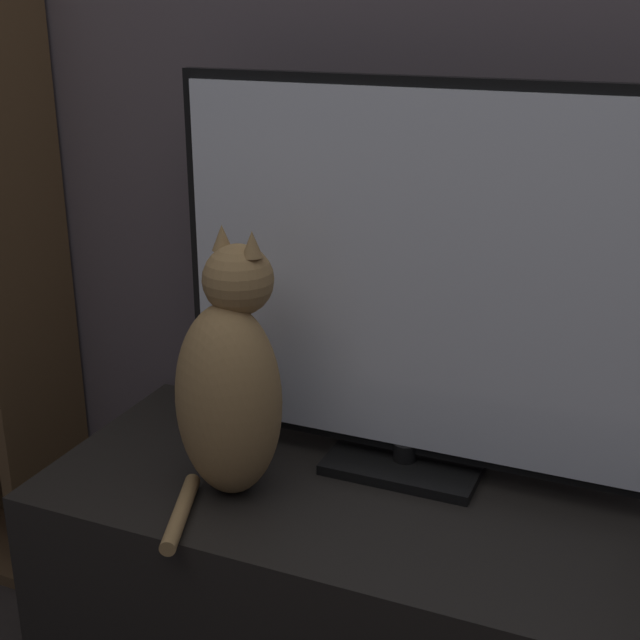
% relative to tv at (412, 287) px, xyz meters
% --- Properties ---
extents(wall_back, '(4.80, 0.05, 2.60)m').
position_rel_tv_xyz_m(wall_back, '(-0.01, 0.20, 0.44)').
color(wall_back, '#564C51').
rests_on(wall_back, ground_plane).
extents(tv_stand, '(1.26, 0.54, 0.49)m').
position_rel_tv_xyz_m(tv_stand, '(-0.01, -0.12, -0.61)').
color(tv_stand, black).
rests_on(tv_stand, ground_plane).
extents(tv, '(0.90, 0.18, 0.73)m').
position_rel_tv_xyz_m(tv, '(0.00, 0.00, 0.00)').
color(tv, black).
rests_on(tv, tv_stand).
extents(cat, '(0.24, 0.34, 0.49)m').
position_rel_tv_xyz_m(cat, '(-0.27, -0.19, -0.16)').
color(cat, '#997547').
rests_on(cat, tv_stand).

